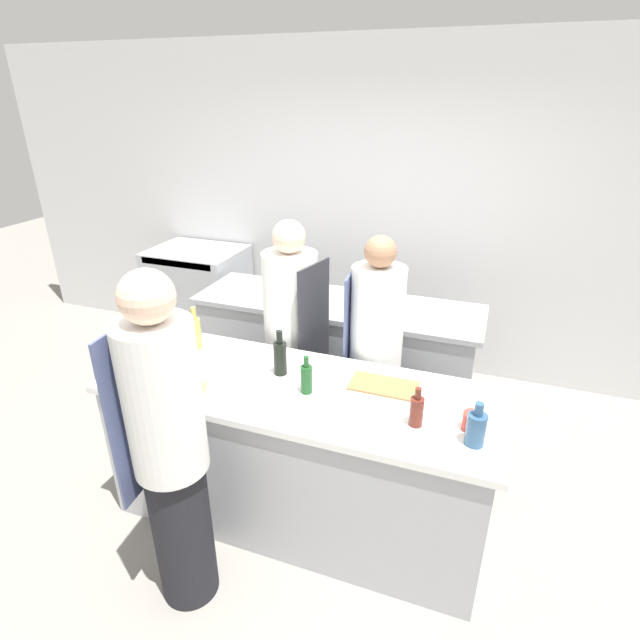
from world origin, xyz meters
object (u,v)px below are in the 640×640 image
chef_at_prep_near (170,451)px  bottle_vinegar (306,378)px  chef_at_stove (292,340)px  chef_at_pass_far (374,360)px  bowl_ceramic_blue (144,378)px  bowl_prep_small (191,384)px  stockpot (365,287)px  bottle_cooking_oil (195,332)px  bottle_sauce (476,428)px  oven_range (201,299)px  bottle_olive_oil (417,411)px  bowl_mixing_large (172,341)px  cup (472,422)px  bottle_wine (280,357)px

chef_at_prep_near → bottle_vinegar: 0.77m
chef_at_stove → chef_at_prep_near: bearing=11.6°
chef_at_pass_far → bowl_ceramic_blue: chef_at_pass_far is taller
bottle_vinegar → bowl_prep_small: size_ratio=1.23×
chef_at_pass_far → stockpot: 0.84m
bottle_cooking_oil → bowl_prep_small: 0.49m
bottle_vinegar → chef_at_prep_near: bearing=-122.4°
bottle_sauce → bowl_prep_small: bearing=-178.2°
oven_range → chef_at_prep_near: size_ratio=0.57×
oven_range → chef_at_prep_near: 2.84m
oven_range → stockpot: (1.77, -0.38, 0.49)m
bottle_sauce → bowl_prep_small: 1.48m
chef_at_pass_far → bottle_sauce: chef_at_pass_far is taller
bottle_cooking_oil → chef_at_stove: bearing=43.9°
bottle_sauce → stockpot: bottle_sauce is taller
bottle_olive_oil → bottle_sauce: size_ratio=0.94×
bottle_olive_oil → bowl_prep_small: (-1.20, -0.10, -0.05)m
bowl_prep_small → stockpot: stockpot is taller
bottle_cooking_oil → oven_range: bearing=122.9°
bottle_olive_oil → bowl_mixing_large: bearing=169.4°
chef_at_pass_far → bottle_cooking_oil: (-1.05, -0.39, 0.20)m
bottle_cooking_oil → bottle_olive_oil: bearing=-12.7°
bottle_vinegar → cup: (0.86, -0.04, -0.04)m
bottle_cooking_oil → bottle_sauce: 1.75m
bottle_olive_oil → bowl_ceramic_blue: size_ratio=1.24×
bottle_sauce → cup: size_ratio=2.38×
oven_range → chef_at_pass_far: (2.05, -1.15, 0.31)m
bottle_wine → bowl_prep_small: size_ratio=1.54×
chef_at_prep_near → bowl_mixing_large: chef_at_prep_near is taller
chef_at_pass_far → bowl_prep_small: (-0.82, -0.81, 0.12)m
oven_range → chef_at_prep_near: chef_at_prep_near is taller
bottle_vinegar → stockpot: (-0.06, 1.39, 0.01)m
bottle_cooking_oil → cup: bearing=-9.1°
bottle_cooking_oil → bottle_sauce: bottle_cooking_oil is taller
chef_at_prep_near → bottle_wine: (0.20, 0.78, 0.12)m
chef_at_pass_far → bowl_ceramic_blue: size_ratio=9.76×
bowl_mixing_large → bowl_prep_small: (0.40, -0.40, 0.00)m
bottle_wine → bowl_mixing_large: (-0.79, 0.08, -0.08)m
chef_at_stove → bowl_prep_small: bearing=-1.3°
chef_at_pass_far → bowl_ceramic_blue: (-1.09, -0.85, 0.12)m
bottle_olive_oil → bottle_sauce: bearing=-10.7°
bowl_mixing_large → stockpot: 1.51m
chef_at_stove → bottle_olive_oil: chef_at_stove is taller
bottle_cooking_oil → bowl_prep_small: bottle_cooking_oil is taller
bottle_vinegar → bottle_sauce: bottle_sauce is taller
bowl_ceramic_blue → bottle_vinegar: bearing=14.7°
bottle_cooking_oil → stockpot: bottle_cooking_oil is taller
chef_at_prep_near → bowl_prep_small: bearing=17.4°
bottle_olive_oil → bottle_wine: (-0.81, 0.22, 0.03)m
bottle_vinegar → bowl_prep_small: (-0.60, -0.19, -0.05)m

